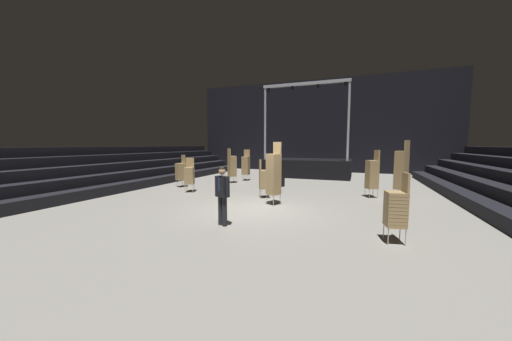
{
  "coord_description": "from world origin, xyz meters",
  "views": [
    {
      "loc": [
        3.5,
        -9.0,
        2.37
      ],
      "look_at": [
        -0.06,
        0.26,
        1.4
      ],
      "focal_mm": 18.62,
      "sensor_mm": 36.0,
      "label": 1
    }
  ],
  "objects_px": {
    "chair_stack_front_right": "(264,179)",
    "chair_stack_mid_right": "(189,175)",
    "stage_riser": "(307,167)",
    "chair_stack_aisle_left": "(246,165)",
    "chair_stack_front_left": "(181,171)",
    "chair_stack_mid_centre": "(372,174)",
    "chair_stack_mid_left": "(274,174)",
    "equipment_road_case": "(275,182)",
    "chair_stack_rear_centre": "(232,166)",
    "chair_stack_rear_right": "(401,170)",
    "man_with_tie": "(222,192)",
    "chair_stack_rear_left": "(396,208)"
  },
  "relations": [
    {
      "from": "stage_riser",
      "to": "equipment_road_case",
      "type": "bearing_deg",
      "value": -99.27
    },
    {
      "from": "man_with_tie",
      "to": "chair_stack_mid_right",
      "type": "xyz_separation_m",
      "value": [
        -4.18,
        4.34,
        -0.12
      ]
    },
    {
      "from": "chair_stack_front_left",
      "to": "chair_stack_rear_left",
      "type": "distance_m",
      "value": 11.4
    },
    {
      "from": "equipment_road_case",
      "to": "chair_stack_mid_left",
      "type": "bearing_deg",
      "value": -73.98
    },
    {
      "from": "stage_riser",
      "to": "chair_stack_aisle_left",
      "type": "height_order",
      "value": "stage_riser"
    },
    {
      "from": "chair_stack_front_right",
      "to": "chair_stack_rear_centre",
      "type": "height_order",
      "value": "chair_stack_rear_centre"
    },
    {
      "from": "stage_riser",
      "to": "chair_stack_rear_right",
      "type": "height_order",
      "value": "stage_riser"
    },
    {
      "from": "chair_stack_front_right",
      "to": "chair_stack_mid_centre",
      "type": "height_order",
      "value": "chair_stack_mid_centre"
    },
    {
      "from": "man_with_tie",
      "to": "chair_stack_mid_right",
      "type": "distance_m",
      "value": 6.03
    },
    {
      "from": "chair_stack_rear_right",
      "to": "equipment_road_case",
      "type": "xyz_separation_m",
      "value": [
        -6.16,
        1.33,
        -1.04
      ]
    },
    {
      "from": "chair_stack_mid_centre",
      "to": "chair_stack_aisle_left",
      "type": "relative_size",
      "value": 1.04
    },
    {
      "from": "chair_stack_rear_right",
      "to": "chair_stack_front_left",
      "type": "bearing_deg",
      "value": 128.04
    },
    {
      "from": "chair_stack_front_left",
      "to": "chair_stack_mid_centre",
      "type": "relative_size",
      "value": 0.84
    },
    {
      "from": "chair_stack_front_left",
      "to": "equipment_road_case",
      "type": "distance_m",
      "value": 5.37
    },
    {
      "from": "chair_stack_rear_left",
      "to": "chair_stack_rear_centre",
      "type": "distance_m",
      "value": 11.26
    },
    {
      "from": "man_with_tie",
      "to": "chair_stack_rear_right",
      "type": "distance_m",
      "value": 8.36
    },
    {
      "from": "chair_stack_rear_left",
      "to": "chair_stack_aisle_left",
      "type": "bearing_deg",
      "value": 30.33
    },
    {
      "from": "chair_stack_aisle_left",
      "to": "chair_stack_front_right",
      "type": "bearing_deg",
      "value": 120.06
    },
    {
      "from": "stage_riser",
      "to": "chair_stack_front_right",
      "type": "distance_m",
      "value": 8.64
    },
    {
      "from": "chair_stack_front_left",
      "to": "equipment_road_case",
      "type": "height_order",
      "value": "chair_stack_front_left"
    },
    {
      "from": "stage_riser",
      "to": "chair_stack_mid_left",
      "type": "height_order",
      "value": "stage_riser"
    },
    {
      "from": "chair_stack_front_right",
      "to": "chair_stack_mid_right",
      "type": "xyz_separation_m",
      "value": [
        -3.98,
        0.05,
        0.0
      ]
    },
    {
      "from": "stage_riser",
      "to": "chair_stack_rear_right",
      "type": "relative_size",
      "value": 2.57
    },
    {
      "from": "man_with_tie",
      "to": "chair_stack_rear_right",
      "type": "relative_size",
      "value": 0.68
    },
    {
      "from": "chair_stack_mid_left",
      "to": "chair_stack_mid_right",
      "type": "bearing_deg",
      "value": 13.93
    },
    {
      "from": "stage_riser",
      "to": "chair_stack_aisle_left",
      "type": "xyz_separation_m",
      "value": [
        -3.38,
        -3.65,
        0.29
      ]
    },
    {
      "from": "chair_stack_mid_centre",
      "to": "chair_stack_aisle_left",
      "type": "bearing_deg",
      "value": 40.17
    },
    {
      "from": "man_with_tie",
      "to": "chair_stack_rear_right",
      "type": "bearing_deg",
      "value": -106.7
    },
    {
      "from": "man_with_tie",
      "to": "chair_stack_front_left",
      "type": "distance_m",
      "value": 7.83
    },
    {
      "from": "chair_stack_front_right",
      "to": "chair_stack_mid_right",
      "type": "relative_size",
      "value": 1.0
    },
    {
      "from": "chair_stack_front_right",
      "to": "chair_stack_aisle_left",
      "type": "bearing_deg",
      "value": -175.96
    },
    {
      "from": "man_with_tie",
      "to": "chair_stack_rear_left",
      "type": "xyz_separation_m",
      "value": [
        4.56,
        0.27,
        -0.12
      ]
    },
    {
      "from": "chair_stack_aisle_left",
      "to": "chair_stack_rear_centre",
      "type": "bearing_deg",
      "value": 71.21
    },
    {
      "from": "chair_stack_aisle_left",
      "to": "chair_stack_mid_centre",
      "type": "bearing_deg",
      "value": 155.81
    },
    {
      "from": "chair_stack_mid_left",
      "to": "chair_stack_rear_centre",
      "type": "bearing_deg",
      "value": -21.25
    },
    {
      "from": "man_with_tie",
      "to": "chair_stack_aisle_left",
      "type": "bearing_deg",
      "value": -46.71
    },
    {
      "from": "chair_stack_front_right",
      "to": "chair_stack_mid_centre",
      "type": "xyz_separation_m",
      "value": [
        4.48,
        1.8,
        0.21
      ]
    },
    {
      "from": "chair_stack_rear_right",
      "to": "man_with_tie",
      "type": "bearing_deg",
      "value": 172.95
    },
    {
      "from": "chair_stack_mid_centre",
      "to": "chair_stack_rear_centre",
      "type": "xyz_separation_m",
      "value": [
        -7.9,
        1.92,
        0.0
      ]
    },
    {
      "from": "stage_riser",
      "to": "chair_stack_front_left",
      "type": "bearing_deg",
      "value": -127.68
    },
    {
      "from": "chair_stack_front_left",
      "to": "chair_stack_aisle_left",
      "type": "relative_size",
      "value": 0.88
    },
    {
      "from": "chair_stack_mid_left",
      "to": "equipment_road_case",
      "type": "xyz_separation_m",
      "value": [
        -1.29,
        4.49,
        -0.99
      ]
    },
    {
      "from": "stage_riser",
      "to": "chair_stack_mid_centre",
      "type": "bearing_deg",
      "value": -58.87
    },
    {
      "from": "chair_stack_mid_left",
      "to": "chair_stack_rear_right",
      "type": "relative_size",
      "value": 0.97
    },
    {
      "from": "chair_stack_mid_centre",
      "to": "chair_stack_front_right",
      "type": "bearing_deg",
      "value": 85.0
    },
    {
      "from": "chair_stack_front_right",
      "to": "chair_stack_mid_left",
      "type": "relative_size",
      "value": 0.69
    },
    {
      "from": "chair_stack_aisle_left",
      "to": "chair_stack_mid_right",
      "type": "bearing_deg",
      "value": 77.78
    },
    {
      "from": "chair_stack_front_left",
      "to": "chair_stack_mid_right",
      "type": "xyz_separation_m",
      "value": [
        1.39,
        -1.16,
        -0.04
      ]
    },
    {
      "from": "chair_stack_front_left",
      "to": "chair_stack_mid_left",
      "type": "bearing_deg",
      "value": -173.42
    },
    {
      "from": "chair_stack_rear_right",
      "to": "chair_stack_rear_centre",
      "type": "distance_m",
      "value": 9.24
    }
  ]
}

